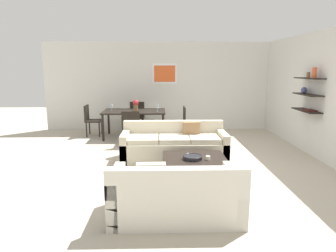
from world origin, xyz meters
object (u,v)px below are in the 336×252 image
dining_chair_right_near (180,121)px  dining_chair_foot (131,126)px  dining_chair_head (137,114)px  centerpiece_vase (136,105)px  coffee_table (194,169)px  decorative_bowl (193,157)px  candle_jar (208,158)px  wine_glass_left_far (111,106)px  loveseat_white (175,195)px  sofa_beige (174,146)px  dining_chair_left_far (91,118)px  wine_glass_right_near (157,107)px  dining_table (134,113)px  wine_glass_head (135,105)px

dining_chair_right_near → dining_chair_foot: bearing=-151.5°
dining_chair_head → centerpiece_vase: centerpiece_vase is taller
coffee_table → decorative_bowl: (-0.04, -0.05, 0.22)m
dining_chair_right_near → dining_chair_foot: size_ratio=1.00×
candle_jar → dining_chair_foot: (-1.54, 2.46, 0.09)m
wine_glass_left_far → loveseat_white: bearing=-71.6°
sofa_beige → dining_chair_left_far: size_ratio=2.48×
candle_jar → wine_glass_right_near: bearing=105.3°
candle_jar → wine_glass_left_far: 4.15m
candle_jar → centerpiece_vase: centerpiece_vase is taller
loveseat_white → dining_chair_head: bearing=99.5°
dining_table → wine_glass_head: (-0.00, 0.45, 0.18)m
candle_jar → dining_table: size_ratio=0.05×
dining_chair_left_far → coffee_table: bearing=-53.6°
dining_chair_foot → wine_glass_right_near: 1.09m
sofa_beige → candle_jar: sofa_beige is taller
candle_jar → dining_chair_foot: bearing=122.0°
candle_jar → dining_chair_left_far: size_ratio=0.09×
wine_glass_head → centerpiece_vase: centerpiece_vase is taller
loveseat_white → sofa_beige: bearing=87.8°
loveseat_white → coffee_table: size_ratio=1.53×
dining_chair_head → dining_table: bearing=-90.0°
sofa_beige → dining_chair_right_near: 1.91m
loveseat_white → wine_glass_right_near: 4.53m
decorative_bowl → dining_chair_left_far: size_ratio=0.39×
wine_glass_right_near → centerpiece_vase: 0.61m
loveseat_white → dining_chair_head: 5.61m
sofa_beige → dining_chair_left_far: dining_chair_left_far is taller
wine_glass_head → centerpiece_vase: (0.05, -0.49, 0.06)m
dining_table → dining_chair_left_far: dining_chair_left_far is taller
candle_jar → dining_chair_left_far: 4.57m
dining_chair_left_far → sofa_beige: bearing=-45.6°
dining_table → wine_glass_right_near: bearing=-11.0°
dining_chair_right_near → wine_glass_head: size_ratio=5.36×
loveseat_white → wine_glass_left_far: 5.02m
dining_chair_head → candle_jar: bearing=-70.3°
dining_table → centerpiece_vase: 0.25m
candle_jar → dining_chair_foot: dining_chair_foot is taller
loveseat_white → decorative_bowl: 1.34m
dining_chair_right_near → wine_glass_head: wine_glass_head is taller
dining_chair_head → wine_glass_right_near: size_ratio=4.83×
dining_chair_left_far → loveseat_white: bearing=-65.7°
dining_table → dining_chair_head: 0.93m
dining_chair_left_far → wine_glass_right_near: bearing=-10.5°
dining_table → dining_chair_foot: dining_chair_foot is taller
wine_glass_right_near → loveseat_white: bearing=-86.5°
wine_glass_right_near → centerpiece_vase: centerpiece_vase is taller
decorative_bowl → dining_chair_head: 4.43m
sofa_beige → centerpiece_vase: (-0.97, 2.07, 0.63)m
wine_glass_left_far → decorative_bowl: bearing=-60.8°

